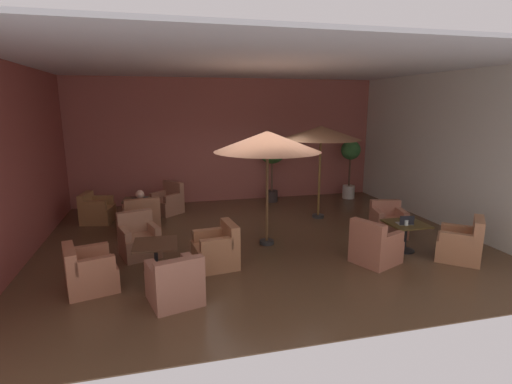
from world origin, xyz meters
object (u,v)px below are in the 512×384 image
object	(u,v)px
armchair_front_left_north	(461,244)
cafe_table_mid_center	(136,205)
potted_tree_left_corner	(350,159)
potted_tree_mid_left	(272,153)
armchair_mid_center_south	(96,211)
armchair_front_left_south	(375,247)
armchair_front_right_south	(89,272)
patio_umbrella_tall_red	(321,133)
armchair_front_right_north	(217,250)
patron_blue_shirt	(141,204)
iced_drink_cup	(406,223)
armchair_mid_center_north	(142,220)
armchair_mid_center_east	(168,202)
cafe_table_front_left	(406,229)
armchair_front_left_east	(388,223)
armchair_front_right_west	(175,284)
patio_umbrella_center_beige	(267,142)
open_laptop	(406,222)
cafe_table_front_right	(156,250)

from	to	relation	value
armchair_front_left_north	cafe_table_mid_center	bearing A→B (deg)	146.28
potted_tree_left_corner	potted_tree_mid_left	bearing A→B (deg)	176.58
armchair_mid_center_south	potted_tree_left_corner	distance (m)	7.85
armchair_mid_center_south	armchair_front_left_south	bearing A→B (deg)	-36.53
armchair_front_right_south	patio_umbrella_tall_red	size ratio (longest dim) A/B	0.39
armchair_front_right_south	armchair_front_right_north	bearing A→B (deg)	10.98
potted_tree_left_corner	patron_blue_shirt	xyz separation A→B (m)	(-6.55, -2.10, -0.58)
armchair_front_right_north	armchair_front_right_south	world-z (taller)	armchair_front_right_north
armchair_mid_center_south	patio_umbrella_tall_red	xyz separation A→B (m)	(5.86, -1.01, 2.00)
armchair_front_right_south	iced_drink_cup	distance (m)	6.13
armchair_mid_center_north	armchair_mid_center_east	xyz separation A→B (m)	(0.65, 1.73, -0.02)
cafe_table_front_left	potted_tree_left_corner	size ratio (longest dim) A/B	0.41
patio_umbrella_tall_red	armchair_front_left_east	bearing A→B (deg)	-59.63
armchair_front_right_north	armchair_mid_center_north	distance (m)	2.80
armchair_front_right_west	potted_tree_left_corner	bearing A→B (deg)	44.27
armchair_mid_center_north	patio_umbrella_center_beige	bearing A→B (deg)	-27.32
armchair_front_right_south	patio_umbrella_center_beige	distance (m)	4.25
armchair_mid_center_east	open_laptop	world-z (taller)	armchair_mid_center_east
cafe_table_front_right	armchair_mid_center_south	bearing A→B (deg)	112.21
potted_tree_left_corner	armchair_mid_center_north	bearing A→B (deg)	-161.84
armchair_mid_center_east	potted_tree_left_corner	world-z (taller)	potted_tree_left_corner
armchair_front_left_north	patio_umbrella_center_beige	distance (m)	4.42
cafe_table_front_right	iced_drink_cup	xyz separation A→B (m)	(5.02, -0.15, 0.19)
armchair_front_right_south	armchair_mid_center_north	bearing A→B (deg)	74.97
armchair_front_left_south	potted_tree_mid_left	distance (m)	5.44
armchair_front_right_north	armchair_mid_center_east	size ratio (longest dim) A/B	0.85
armchair_front_left_north	armchair_front_left_south	size ratio (longest dim) A/B	1.07
cafe_table_front_right	armchair_front_left_east	bearing A→B (deg)	10.64
iced_drink_cup	armchair_front_left_south	bearing A→B (deg)	-161.65
cafe_table_front_right	patio_umbrella_center_beige	world-z (taller)	patio_umbrella_center_beige
patron_blue_shirt	open_laptop	xyz separation A→B (m)	(5.39, -2.66, -0.05)
armchair_front_right_south	open_laptop	bearing A→B (deg)	1.86
armchair_front_left_north	armchair_front_left_south	bearing A→B (deg)	171.11
patio_umbrella_tall_red	patio_umbrella_center_beige	world-z (taller)	patio_umbrella_center_beige
armchair_front_right_west	open_laptop	world-z (taller)	open_laptop
armchair_front_left_south	iced_drink_cup	bearing A→B (deg)	18.35
cafe_table_front_right	armchair_front_right_west	bearing A→B (deg)	-75.38
armchair_front_left_north	armchair_mid_center_south	xyz separation A→B (m)	(-7.45, 4.49, -0.02)
cafe_table_front_right	open_laptop	size ratio (longest dim) A/B	2.36
armchair_mid_center_south	patio_umbrella_center_beige	bearing A→B (deg)	-34.17
cafe_table_front_right	potted_tree_mid_left	xyz separation A→B (m)	(3.58, 4.82, 1.08)
cafe_table_mid_center	potted_tree_mid_left	distance (m)	4.42
armchair_front_left_east	open_laptop	distance (m)	1.20
armchair_front_right_west	patio_umbrella_center_beige	xyz separation A→B (m)	(2.10, 2.21, 1.97)
armchair_front_right_west	patron_blue_shirt	distance (m)	3.74
armchair_front_right_south	patio_umbrella_tall_red	xyz separation A→B (m)	(5.42, 3.07, 2.00)
armchair_mid_center_east	iced_drink_cup	xyz separation A→B (m)	(4.70, -4.40, 0.36)
cafe_table_mid_center	armchair_front_left_south	bearing A→B (deg)	-40.71
cafe_table_front_left	potted_tree_left_corner	world-z (taller)	potted_tree_left_corner
armchair_front_left_north	armchair_front_left_east	distance (m)	1.81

